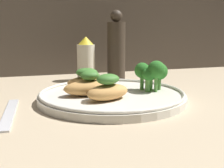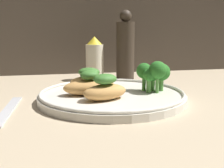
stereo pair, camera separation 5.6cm
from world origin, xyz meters
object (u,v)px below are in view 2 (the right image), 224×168
Objects in this scene: plate at (112,96)px; sauce_bottle at (95,59)px; pepper_grinder at (125,48)px; broccoli_bunch at (154,73)px.

plate is 2.41× the size of sauce_bottle.
pepper_grinder reaches higher than sauce_bottle.
broccoli_bunch is 0.57× the size of sauce_bottle.
pepper_grinder is at bearing 69.67° from plate.
pepper_grinder is (-0.10, 23.80, 3.53)cm from broccoli_bunch.
pepper_grinder is at bearing 0.00° from sauce_bottle.
plate is 1.52× the size of pepper_grinder.
sauce_bottle is 9.30cm from pepper_grinder.
sauce_bottle is at bearing 89.68° from plate.
broccoli_bunch is 25.41cm from sauce_bottle.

